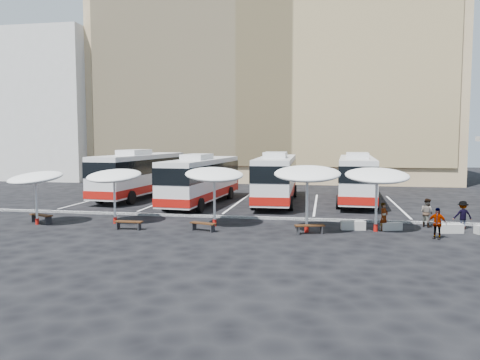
% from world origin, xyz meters
% --- Properties ---
extents(ground, '(120.00, 120.00, 0.00)m').
position_xyz_m(ground, '(0.00, 0.00, 0.00)').
color(ground, black).
rests_on(ground, ground).
extents(sandstone_building, '(42.00, 18.25, 29.60)m').
position_xyz_m(sandstone_building, '(0.00, 31.87, 12.63)').
color(sandstone_building, tan).
rests_on(sandstone_building, ground).
extents(apartment_block, '(14.00, 14.00, 18.00)m').
position_xyz_m(apartment_block, '(-28.00, 28.00, 9.00)').
color(apartment_block, beige).
rests_on(apartment_block, ground).
extents(curb_divider, '(34.00, 0.25, 0.15)m').
position_xyz_m(curb_divider, '(0.00, 0.50, 0.07)').
color(curb_divider, black).
rests_on(curb_divider, ground).
extents(bay_lines, '(24.15, 12.00, 0.01)m').
position_xyz_m(bay_lines, '(0.00, 8.00, 0.01)').
color(bay_lines, white).
rests_on(bay_lines, ground).
extents(bus_0, '(3.83, 13.09, 4.09)m').
position_xyz_m(bus_0, '(-8.80, 9.50, 2.09)').
color(bus_0, silver).
rests_on(bus_0, ground).
extents(bus_1, '(3.47, 12.34, 3.87)m').
position_xyz_m(bus_1, '(-2.59, 6.40, 1.98)').
color(bus_1, silver).
rests_on(bus_1, ground).
extents(bus_2, '(3.22, 12.64, 3.99)m').
position_xyz_m(bus_2, '(2.92, 8.33, 2.04)').
color(bus_2, silver).
rests_on(bus_2, ground).
extents(bus_3, '(3.29, 12.53, 3.94)m').
position_xyz_m(bus_3, '(9.12, 9.66, 2.01)').
color(bus_3, silver).
rests_on(bus_3, ground).
extents(sunshade_0, '(3.93, 3.96, 3.21)m').
position_xyz_m(sunshade_0, '(-9.80, -3.72, 2.73)').
color(sunshade_0, silver).
rests_on(sunshade_0, ground).
extents(sunshade_1, '(3.40, 3.44, 3.31)m').
position_xyz_m(sunshade_1, '(-5.49, -2.56, 2.81)').
color(sunshade_1, silver).
rests_on(sunshade_1, ground).
extents(sunshade_2, '(4.36, 4.38, 3.47)m').
position_xyz_m(sunshade_2, '(0.49, -2.34, 2.95)').
color(sunshade_2, silver).
rests_on(sunshade_2, ground).
extents(sunshade_3, '(3.56, 3.61, 3.68)m').
position_xyz_m(sunshade_3, '(5.75, -3.19, 3.13)').
color(sunshade_3, silver).
rests_on(sunshade_3, ground).
extents(sunshade_4, '(3.66, 3.70, 3.54)m').
position_xyz_m(sunshade_4, '(9.41, -2.29, 3.01)').
color(sunshade_4, silver).
rests_on(sunshade_4, ground).
extents(wood_bench_0, '(1.69, 1.01, 0.50)m').
position_xyz_m(wood_bench_0, '(-9.89, -3.19, 0.39)').
color(wood_bench_0, black).
rests_on(wood_bench_0, ground).
extents(wood_bench_1, '(1.56, 0.42, 0.48)m').
position_xyz_m(wood_bench_1, '(-3.91, -4.22, 0.37)').
color(wood_bench_1, black).
rests_on(wood_bench_1, ground).
extents(wood_bench_2, '(1.55, 0.86, 0.46)m').
position_xyz_m(wood_bench_2, '(0.22, -3.87, 0.35)').
color(wood_bench_2, black).
rests_on(wood_bench_2, ground).
extents(wood_bench_3, '(1.62, 0.89, 0.48)m').
position_xyz_m(wood_bench_3, '(5.92, -3.60, 0.37)').
color(wood_bench_3, black).
rests_on(wood_bench_3, ground).
extents(conc_bench_0, '(1.35, 0.59, 0.49)m').
position_xyz_m(conc_bench_0, '(8.24, -2.03, 0.25)').
color(conc_bench_0, gray).
rests_on(conc_bench_0, ground).
extents(conc_bench_1, '(1.20, 0.73, 0.43)m').
position_xyz_m(conc_bench_1, '(10.28, -1.80, 0.21)').
color(conc_bench_1, gray).
rests_on(conc_bench_1, ground).
extents(conc_bench_2, '(1.32, 0.63, 0.48)m').
position_xyz_m(conc_bench_2, '(13.27, -2.01, 0.24)').
color(conc_bench_2, gray).
rests_on(conc_bench_2, ground).
extents(passenger_0, '(0.64, 0.66, 1.53)m').
position_xyz_m(passenger_0, '(9.86, -1.95, 0.76)').
color(passenger_0, black).
rests_on(passenger_0, ground).
extents(passenger_1, '(0.96, 1.00, 1.62)m').
position_xyz_m(passenger_1, '(12.43, -0.36, 0.81)').
color(passenger_1, black).
rests_on(passenger_1, ground).
extents(passenger_2, '(0.99, 0.73, 1.57)m').
position_xyz_m(passenger_2, '(12.21, -3.68, 0.78)').
color(passenger_2, black).
rests_on(passenger_2, ground).
extents(passenger_3, '(1.10, 0.73, 1.58)m').
position_xyz_m(passenger_3, '(14.18, -0.78, 0.79)').
color(passenger_3, black).
rests_on(passenger_3, ground).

